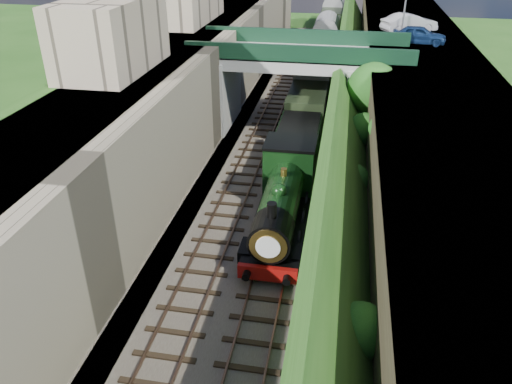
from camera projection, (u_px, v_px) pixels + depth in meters
ground at (219, 357)px, 19.24m from camera, size 160.00×160.00×0.00m
trackbed at (285, 148)px, 36.43m from camera, size 10.00×90.00×0.20m
retaining_wall at (210, 99)px, 35.65m from camera, size 1.00×90.00×7.00m
street_plateau_left at (164, 96)px, 36.20m from camera, size 6.00×90.00×7.00m
street_plateau_right at (427, 117)px, 33.49m from camera, size 8.00×90.00×6.25m
embankment_slope at (356, 130)px, 32.85m from camera, size 4.62×90.00×6.38m
track_left at (258, 144)px, 36.67m from camera, size 2.50×90.00×0.20m
track_right at (302, 147)px, 36.17m from camera, size 2.50×90.00×0.20m
road_bridge at (306, 80)px, 37.81m from camera, size 16.00×6.40×7.25m
building_near at (111, 35)px, 28.45m from camera, size 4.00×8.00×4.00m
tree at (375, 91)px, 33.49m from camera, size 3.60×3.80×6.60m
car_blue at (419, 35)px, 38.45m from camera, size 4.19×2.02×1.38m
car_silver at (409, 23)px, 42.31m from camera, size 4.95×3.57×1.55m
locomotive at (283, 201)px, 26.02m from camera, size 3.10×10.22×3.83m
tender at (297, 149)px, 32.50m from camera, size 2.70×6.00×3.05m
coach_front at (313, 87)px, 43.15m from camera, size 2.90×18.00×3.70m
coach_middle at (326, 40)px, 59.36m from camera, size 2.90×18.00×3.70m
coach_rear at (333, 14)px, 75.56m from camera, size 2.90×18.00×3.70m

